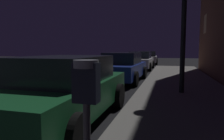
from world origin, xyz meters
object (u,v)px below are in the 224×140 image
at_px(car_silver, 148,58).
at_px(car_blue, 123,67).
at_px(parking_meter, 86,103).
at_px(car_white, 140,61).
at_px(car_green, 64,89).

bearing_deg(car_silver, car_blue, -90.01).
bearing_deg(parking_meter, car_silver, 94.29).
relative_size(parking_meter, car_white, 0.31).
distance_m(car_blue, car_silver, 12.89).
height_order(car_white, car_silver, same).
bearing_deg(car_blue, parking_meter, -79.33).
relative_size(parking_meter, car_blue, 0.31).
height_order(car_green, car_white, same).
height_order(parking_meter, car_green, parking_meter).
xyz_separation_m(car_blue, car_silver, (0.00, 12.89, -0.01)).
xyz_separation_m(car_green, car_blue, (-0.00, 5.96, -0.01)).
xyz_separation_m(car_blue, car_white, (0.00, 6.58, -0.00)).
bearing_deg(car_blue, car_white, 90.00).
bearing_deg(car_silver, car_green, -90.01).
bearing_deg(car_blue, car_green, -90.00).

